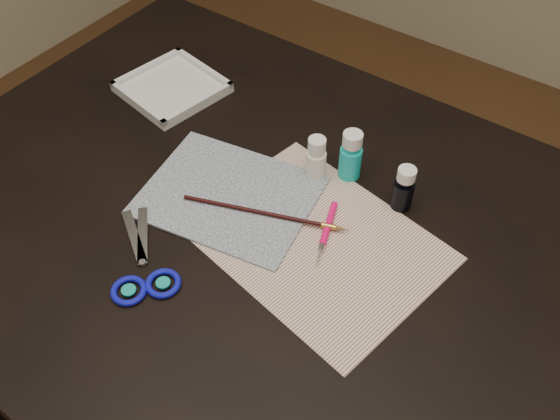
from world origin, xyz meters
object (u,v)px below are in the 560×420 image
Objects in this scene: paper at (316,241)px; paint_bottle_cyan at (351,155)px; paint_bottle_navy at (404,188)px; paint_bottle_white at (316,158)px; scissors at (136,254)px; canvas at (229,195)px; palette_tray at (172,87)px.

paint_bottle_cyan is at bearing 102.84° from paper.
paint_bottle_navy is (0.07, 0.14, 0.04)m from paper.
paint_bottle_white reaches higher than scissors.
paint_bottle_white reaches higher than canvas.
paint_bottle_cyan is 0.45× the size of scissors.
scissors is (-0.17, -0.34, -0.04)m from paint_bottle_cyan.
paper is 1.34× the size of canvas.
paint_bottle_white is 0.90× the size of paint_bottle_cyan.
paint_bottle_cyan is at bearing -0.04° from palette_tray.
paint_bottle_white is (-0.08, 0.12, 0.04)m from paper.
palette_tray is at bearing 149.27° from canvas.
scissors is at bearing -116.96° from paint_bottle_cyan.
canvas is 0.19m from scissors.
paint_bottle_cyan reaches higher than scissors.
paint_bottle_navy reaches higher than canvas.
paint_bottle_navy reaches higher than paper.
canvas is at bearing -148.84° from paint_bottle_navy.
paint_bottle_navy is 0.43m from scissors.
paper is 0.47m from palette_tray.
paper is at bearing -56.01° from paint_bottle_white.
palette_tray is (-0.23, 0.34, 0.00)m from scissors.
paper is at bearing 1.18° from canvas.
canvas is at bearing -126.26° from paint_bottle_white.
canvas is 1.61× the size of palette_tray.
palette_tray is at bearing 179.96° from paint_bottle_cyan.
paint_bottle_navy reaches higher than palette_tray.
paint_bottle_cyan is 0.39m from scissors.
paint_bottle_navy is 0.52m from palette_tray.
paper is 3.99× the size of paint_bottle_cyan.
paint_bottle_navy reaches higher than scissors.
paint_bottle_white is 0.33m from scissors.
paint_bottle_white is 0.36m from palette_tray.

